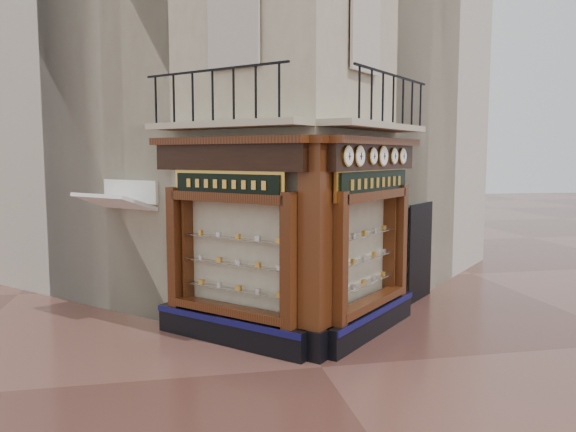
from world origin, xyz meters
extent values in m
plane|color=#4C2A23|center=(0.00, 0.00, 0.00)|extent=(80.00, 80.00, 0.00)
cube|color=#C0B796|center=(0.00, 6.16, 6.00)|extent=(11.31, 11.31, 12.00)
cube|color=#BFB2A6|center=(-2.47, 8.63, 5.50)|extent=(11.31, 11.31, 11.00)
cube|color=#BFB2A6|center=(2.47, 8.63, 5.50)|extent=(11.31, 11.31, 11.00)
cube|color=black|center=(-1.44, 1.54, 0.28)|extent=(2.72, 2.72, 0.55)
cube|color=#0E0D44|center=(-1.57, 1.41, 0.49)|extent=(2.50, 2.50, 0.12)
cube|color=#3A180A|center=(-0.45, 0.55, 1.77)|extent=(0.37, 0.37, 2.45)
cube|color=#3A180A|center=(-2.43, 2.53, 1.77)|extent=(0.37, 0.37, 2.45)
cube|color=beige|center=(-1.20, 1.77, 1.75)|extent=(1.80, 1.80, 2.10)
cube|color=black|center=(-1.42, 1.55, 3.60)|extent=(2.69, 2.69, 0.50)
cube|color=#3A180A|center=(-1.47, 1.50, 3.91)|extent=(2.86, 2.86, 0.14)
cube|color=black|center=(1.44, 1.54, 0.28)|extent=(2.72, 2.72, 0.55)
cube|color=#0E0D44|center=(1.57, 1.41, 0.49)|extent=(2.50, 2.50, 0.12)
cube|color=#3A180A|center=(0.45, 0.55, 1.77)|extent=(0.37, 0.37, 2.45)
cube|color=#3A180A|center=(2.43, 2.53, 1.77)|extent=(0.37, 0.37, 2.45)
cube|color=beige|center=(1.20, 1.77, 1.75)|extent=(1.80, 1.80, 2.10)
cube|color=black|center=(1.42, 1.55, 3.60)|extent=(2.69, 2.69, 0.50)
cube|color=#3A180A|center=(1.47, 1.50, 3.91)|extent=(2.86, 2.86, 0.14)
cube|color=black|center=(0.00, 0.50, 0.28)|extent=(0.78, 0.78, 0.55)
cube|color=#3A180A|center=(0.00, 0.50, 2.20)|extent=(0.64, 0.64, 3.50)
cube|color=#3A180A|center=(0.00, 0.50, 3.91)|extent=(0.85, 0.85, 0.14)
cube|color=#C0B796|center=(-1.48, 1.49, 4.20)|extent=(2.97, 2.97, 0.12)
cube|color=black|center=(-1.72, 1.26, 5.15)|extent=(2.36, 2.36, 0.04)
cube|color=#C0B796|center=(1.48, 1.49, 4.20)|extent=(2.97, 2.97, 0.12)
cube|color=black|center=(1.72, 1.26, 5.15)|extent=(2.36, 2.36, 0.04)
cylinder|color=#B2923B|center=(0.57, 0.48, 3.62)|extent=(0.30, 0.30, 0.37)
cylinder|color=white|center=(0.60, 0.46, 3.62)|extent=(0.24, 0.24, 0.32)
cube|color=black|center=(0.61, 0.45, 3.62)|extent=(0.02, 0.02, 0.12)
cube|color=black|center=(0.61, 0.45, 3.62)|extent=(0.07, 0.07, 0.01)
cylinder|color=#B2923B|center=(0.90, 0.80, 3.62)|extent=(0.31, 0.31, 0.39)
cylinder|color=white|center=(0.92, 0.78, 3.62)|extent=(0.25, 0.25, 0.33)
cube|color=black|center=(0.93, 0.77, 3.62)|extent=(0.02, 0.02, 0.13)
cube|color=black|center=(0.93, 0.77, 3.62)|extent=(0.08, 0.08, 0.01)
cylinder|color=#B2923B|center=(1.30, 1.21, 3.62)|extent=(0.27, 0.27, 0.33)
cylinder|color=white|center=(1.32, 1.19, 3.62)|extent=(0.21, 0.21, 0.28)
cube|color=black|center=(1.33, 1.18, 3.62)|extent=(0.02, 0.02, 0.11)
cube|color=black|center=(1.33, 1.18, 3.62)|extent=(0.07, 0.07, 0.01)
cylinder|color=#B2923B|center=(1.63, 1.54, 3.62)|extent=(0.32, 0.32, 0.41)
cylinder|color=white|center=(1.65, 1.52, 3.62)|extent=(0.26, 0.26, 0.35)
cube|color=black|center=(1.66, 1.51, 3.62)|extent=(0.02, 0.02, 0.14)
cube|color=black|center=(1.66, 1.51, 3.62)|extent=(0.08, 0.08, 0.01)
cylinder|color=#B2923B|center=(2.01, 1.92, 3.62)|extent=(0.28, 0.28, 0.34)
cylinder|color=white|center=(2.04, 1.90, 3.62)|extent=(0.22, 0.22, 0.29)
cube|color=black|center=(2.05, 1.89, 3.62)|extent=(0.02, 0.02, 0.11)
cube|color=black|center=(2.05, 1.89, 3.62)|extent=(0.07, 0.07, 0.01)
cylinder|color=#B2923B|center=(2.34, 2.25, 3.62)|extent=(0.28, 0.28, 0.35)
cylinder|color=white|center=(2.36, 2.22, 3.62)|extent=(0.23, 0.23, 0.30)
cube|color=black|center=(2.37, 2.21, 3.62)|extent=(0.02, 0.02, 0.12)
cube|color=black|center=(2.37, 2.21, 3.62)|extent=(0.07, 0.07, 0.01)
cube|color=gold|center=(-1.45, 1.53, 3.10)|extent=(1.91, 1.91, 0.51)
cube|color=black|center=(-1.48, 1.50, 3.10)|extent=(1.78, 1.78, 0.38)
cube|color=gold|center=(1.45, 1.53, 3.10)|extent=(2.28, 2.28, 0.61)
cube|color=black|center=(1.48, 1.50, 3.10)|extent=(2.12, 2.12, 0.46)
camera|label=1|loc=(-2.41, -9.03, 3.62)|focal=35.00mm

